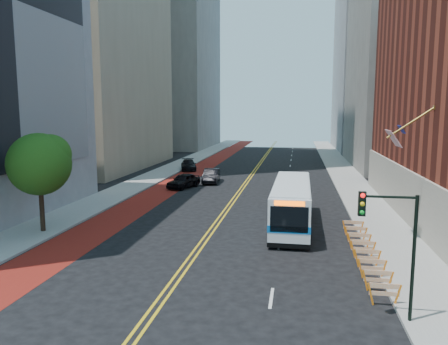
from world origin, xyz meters
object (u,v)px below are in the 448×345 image
object	(u,v)px
car_a	(184,181)
car_c	(189,165)
transit_bus	(292,203)
street_tree	(40,162)
car_b	(211,176)
traffic_signal	(391,231)

from	to	relation	value
car_a	car_c	xyz separation A→B (m)	(-2.99, 14.06, -0.05)
transit_bus	car_c	distance (m)	31.78
transit_bus	car_c	world-z (taller)	transit_bus
street_tree	car_a	xyz separation A→B (m)	(4.93, 18.71, -4.12)
street_tree	car_c	bearing A→B (deg)	86.61
transit_bus	car_a	bearing A→B (deg)	130.57
street_tree	car_b	distance (m)	24.12
car_a	car_c	world-z (taller)	car_a
street_tree	transit_bus	xyz separation A→B (m)	(16.72, 4.64, -3.22)
car_a	car_b	bearing A→B (deg)	78.81
street_tree	transit_bus	world-z (taller)	street_tree
street_tree	car_a	distance (m)	19.78
car_a	car_b	size ratio (longest dim) A/B	0.95
street_tree	traffic_signal	world-z (taller)	street_tree
transit_bus	street_tree	bearing A→B (deg)	-163.89
traffic_signal	transit_bus	world-z (taller)	traffic_signal
transit_bus	car_c	xyz separation A→B (m)	(-14.78, 28.12, -0.95)
street_tree	car_b	size ratio (longest dim) A/B	1.38
traffic_signal	car_a	bearing A→B (deg)	119.10
transit_bus	car_b	size ratio (longest dim) A/B	2.42
car_a	car_c	size ratio (longest dim) A/B	0.91
street_tree	transit_bus	bearing A→B (deg)	15.50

